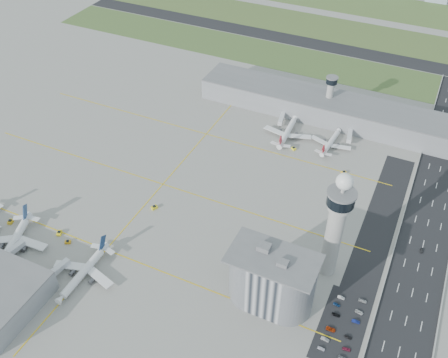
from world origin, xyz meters
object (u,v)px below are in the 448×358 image
at_px(admin_building, 272,279).
at_px(car_lot_3, 336,315).
at_px(car_lot_0, 321,348).
at_px(car_hw_1, 421,251).
at_px(car_lot_1, 325,339).
at_px(car_lot_6, 342,358).
at_px(tug_5, 344,172).
at_px(airplane_near_c, 82,270).
at_px(tug_1, 68,242).
at_px(airplane_near_b, 11,240).
at_px(car_lot_10, 359,312).
at_px(car_lot_8, 348,337).
at_px(tug_4, 294,148).
at_px(tug_2, 59,233).
at_px(airplane_far_b, 331,140).
at_px(car_lot_5, 341,297).
at_px(car_lot_4, 337,304).
at_px(jet_bridge_near_1, 3,260).
at_px(car_lot_11, 363,301).
at_px(jet_bridge_far_1, 350,132).
at_px(jet_bridge_far_0, 283,115).
at_px(jet_bridge_near_2, 48,279).
at_px(tug_0, 10,221).
at_px(tug_3, 154,207).
at_px(car_lot_7, 347,349).
at_px(airplane_far_a, 288,129).
at_px(car_lot_2, 331,329).
at_px(secondary_tower, 330,93).
at_px(car_lot_9, 356,321).
at_px(control_tower, 336,222).
at_px(car_hw_4, 439,120).

relative_size(admin_building, car_lot_3, 10.65).
bearing_deg(car_lot_0, car_hw_1, -21.29).
xyz_separation_m(car_lot_1, car_lot_6, (9.71, -5.89, -0.07)).
bearing_deg(car_lot_3, tug_5, 10.77).
relative_size(airplane_near_c, tug_1, 13.24).
height_order(car_lot_1, car_lot_6, car_lot_1).
distance_m(airplane_near_b, airplane_near_c, 46.61).
distance_m(airplane_near_c, car_lot_10, 138.82).
distance_m(airplane_near_b, tug_5, 201.32).
bearing_deg(car_lot_8, car_lot_6, -172.70).
bearing_deg(car_lot_3, tug_4, 25.77).
distance_m(tug_2, car_lot_0, 153.44).
xyz_separation_m(airplane_far_b, car_lot_5, (40.46, -121.24, -4.23)).
bearing_deg(airplane_near_b, car_lot_4, 83.51).
relative_size(jet_bridge_near_1, car_lot_11, 3.47).
relative_size(airplane_near_b, jet_bridge_near_1, 3.20).
height_order(jet_bridge_far_1, tug_5, jet_bridge_far_1).
relative_size(jet_bridge_far_0, car_lot_5, 3.87).
relative_size(jet_bridge_near_1, car_lot_10, 3.58).
relative_size(car_lot_11, car_hw_1, 1.23).
height_order(tug_4, car_lot_10, tug_4).
xyz_separation_m(jet_bridge_near_2, tug_0, (-48.57, 24.51, -1.81)).
xyz_separation_m(jet_bridge_far_1, tug_0, (-153.57, -168.49, -1.81)).
distance_m(airplane_far_b, jet_bridge_far_0, 44.70).
relative_size(airplane_near_c, tug_3, 11.84).
bearing_deg(airplane_near_b, car_lot_7, 76.08).
height_order(airplane_far_a, car_lot_2, airplane_far_a).
bearing_deg(secondary_tower, jet_bridge_far_1, -39.29).
xyz_separation_m(tug_2, car_lot_9, (163.99, 14.62, -0.40)).
relative_size(jet_bridge_near_2, car_lot_4, 4.03).
distance_m(car_lot_1, car_lot_3, 15.10).
height_order(tug_0, car_lot_5, tug_0).
xyz_separation_m(tug_0, car_lot_11, (195.34, 32.62, -0.45)).
distance_m(control_tower, car_lot_8, 52.91).
height_order(jet_bridge_near_1, car_hw_4, jet_bridge_near_1).
bearing_deg(car_lot_2, jet_bridge_far_1, 9.14).
distance_m(jet_bridge_near_1, tug_2, 32.06).
height_order(car_lot_0, car_lot_9, car_lot_9).
bearing_deg(jet_bridge_near_2, car_hw_1, -48.44).
distance_m(airplane_near_b, car_lot_2, 171.77).
xyz_separation_m(control_tower, car_lot_0, (10.89, -45.57, -34.45)).
bearing_deg(secondary_tower, car_lot_6, -71.54).
xyz_separation_m(airplane_far_a, tug_0, (-114.02, -149.60, -4.63)).
relative_size(car_lot_9, car_lot_11, 0.93).
xyz_separation_m(car_lot_0, car_lot_11, (10.88, 33.69, -0.00)).
distance_m(car_lot_5, car_hw_4, 186.22).
height_order(tug_2, car_lot_7, tug_2).
xyz_separation_m(car_lot_6, car_hw_4, (14.09, 216.46, 0.01)).
bearing_deg(car_lot_4, car_lot_11, -46.22).
height_order(tug_0, car_lot_2, tug_0).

